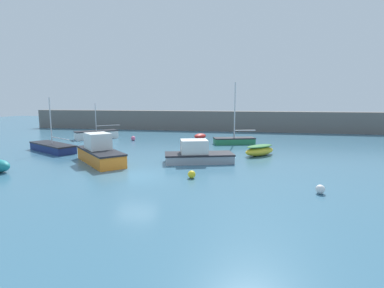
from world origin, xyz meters
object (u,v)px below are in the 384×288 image
motorboat_grey_hull (197,154)px  sailboat_short_mast (97,135)px  sailboat_twin_hulled (52,147)px  mooring_buoy_yellow (192,174)px  mooring_buoy_pink (133,138)px  cabin_cruiser_white (100,152)px  fishing_dinghy_green (200,136)px  sailboat_tall_mast (234,140)px  rowboat_with_red_cover (260,150)px  mooring_buoy_white (320,189)px

motorboat_grey_hull → sailboat_short_mast: sailboat_short_mast is taller
sailboat_twin_hulled → mooring_buoy_yellow: (14.35, -6.86, -0.15)m
mooring_buoy_pink → cabin_cruiser_white: bearing=-79.5°
fishing_dinghy_green → mooring_buoy_yellow: size_ratio=4.74×
cabin_cruiser_white → fishing_dinghy_green: bearing=115.8°
fishing_dinghy_green → sailboat_tall_mast: size_ratio=0.34×
cabin_cruiser_white → sailboat_twin_hulled: 7.68m
sailboat_twin_hulled → motorboat_grey_hull: bearing=-159.4°
motorboat_grey_hull → fishing_dinghy_green: 13.68m
sailboat_tall_mast → mooring_buoy_yellow: size_ratio=13.81×
fishing_dinghy_green → sailboat_short_mast: (-12.38, -2.24, 0.18)m
fishing_dinghy_green → sailboat_short_mast: 12.58m
rowboat_with_red_cover → mooring_buoy_yellow: 9.39m
sailboat_short_mast → mooring_buoy_pink: (4.97, -0.66, -0.25)m
cabin_cruiser_white → fishing_dinghy_green: size_ratio=2.49×
cabin_cruiser_white → motorboat_grey_hull: (7.19, 1.52, -0.16)m
sailboat_tall_mast → cabin_cruiser_white: bearing=33.2°
sailboat_short_mast → fishing_dinghy_green: bearing=146.4°
sailboat_tall_mast → mooring_buoy_pink: size_ratio=12.72×
mooring_buoy_yellow → mooring_buoy_pink: mooring_buoy_pink is taller
fishing_dinghy_green → sailboat_twin_hulled: bearing=154.8°
sailboat_short_mast → mooring_buoy_yellow: size_ratio=10.09×
sailboat_twin_hulled → mooring_buoy_yellow: bearing=-175.9°
cabin_cruiser_white → mooring_buoy_yellow: cabin_cruiser_white is taller
sailboat_short_mast → cabin_cruiser_white: bearing=75.6°
mooring_buoy_white → sailboat_short_mast: bearing=141.0°
cabin_cruiser_white → mooring_buoy_yellow: size_ratio=11.79×
mooring_buoy_pink → motorboat_grey_hull: bearing=-48.4°
sailboat_tall_mast → fishing_dinghy_green: bearing=-56.9°
cabin_cruiser_white → mooring_buoy_white: (14.61, -4.85, -0.55)m
sailboat_tall_mast → mooring_buoy_pink: sailboat_tall_mast is taller
motorboat_grey_hull → sailboat_short_mast: (-14.41, 11.28, -0.11)m
mooring_buoy_yellow → mooring_buoy_pink: (-9.90, 15.25, 0.02)m
motorboat_grey_hull → mooring_buoy_white: (7.42, -6.36, -0.39)m
sailboat_twin_hulled → mooring_buoy_pink: (4.45, 8.39, -0.13)m
mooring_buoy_white → mooring_buoy_pink: (-16.85, 16.98, 0.02)m
mooring_buoy_white → motorboat_grey_hull: bearing=139.4°
sailboat_short_mast → mooring_buoy_yellow: (14.87, -15.92, -0.27)m
motorboat_grey_hull → sailboat_short_mast: 18.30m
fishing_dinghy_green → mooring_buoy_yellow: fishing_dinghy_green is taller
mooring_buoy_pink → sailboat_tall_mast: bearing=-3.0°
cabin_cruiser_white → mooring_buoy_pink: bearing=145.2°
sailboat_twin_hulled → mooring_buoy_yellow: size_ratio=12.56×
fishing_dinghy_green → sailboat_short_mast: sailboat_short_mast is taller
mooring_buoy_yellow → cabin_cruiser_white: bearing=157.8°
rowboat_with_red_cover → sailboat_tall_mast: bearing=64.8°
rowboat_with_red_cover → sailboat_short_mast: sailboat_short_mast is taller
motorboat_grey_hull → rowboat_with_red_cover: 6.01m
motorboat_grey_hull → mooring_buoy_yellow: bearing=-100.9°
mooring_buoy_white → mooring_buoy_yellow: bearing=166.0°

